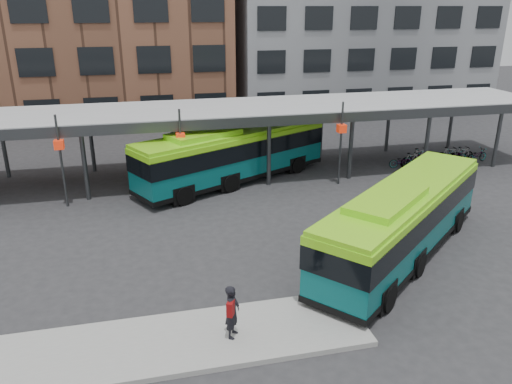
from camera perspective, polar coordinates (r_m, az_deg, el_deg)
name	(u,v)px	position (r m, az deg, el deg)	size (l,w,h in m)	color
ground	(288,279)	(19.32, 3.67, -9.87)	(120.00, 120.00, 0.00)	#28282B
boarding_island	(142,347)	(16.13, -12.88, -16.93)	(14.00, 3.00, 0.18)	gray
canopy	(225,112)	(29.77, -3.54, 9.15)	(40.00, 6.53, 4.80)	#999B9E
building_grey	(353,3)	(52.31, 11.03, 20.44)	(24.00, 14.00, 20.00)	slate
bus_front	(403,219)	(21.02, 16.42, -2.94)	(10.65, 9.46, 3.25)	#075354
bus_rear	(233,153)	(28.95, -2.67, 4.43)	(12.01, 7.81, 3.35)	#075354
pedestrian	(232,311)	(15.57, -2.72, -13.47)	(0.66, 0.75, 1.74)	black
bike_rack	(437,157)	(34.85, 20.01, 3.81)	(7.26, 1.44, 1.07)	slate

